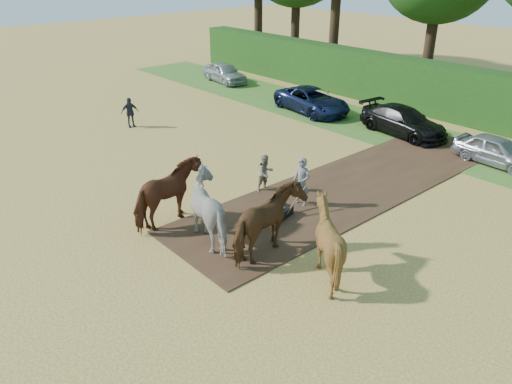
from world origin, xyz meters
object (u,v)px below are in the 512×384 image
Objects in this scene: plough_team at (244,216)px; parked_cars at (440,132)px; spectator_near at (266,173)px; spectator_far at (130,112)px.

plough_team reaches higher than parked_cars.
parked_cars is (1.77, 10.08, -0.06)m from spectator_near.
spectator_far is at bearing 166.36° from plough_team.
plough_team is at bearing -136.81° from spectator_near.
parked_cars is at bearing -38.43° from spectator_far.
spectator_near reaches higher than parked_cars.
spectator_far is 14.14m from plough_team.
plough_team is at bearing -86.05° from parked_cars.
spectator_far is 0.04× the size of parked_cars.
spectator_near is at bearing 128.48° from plough_team.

